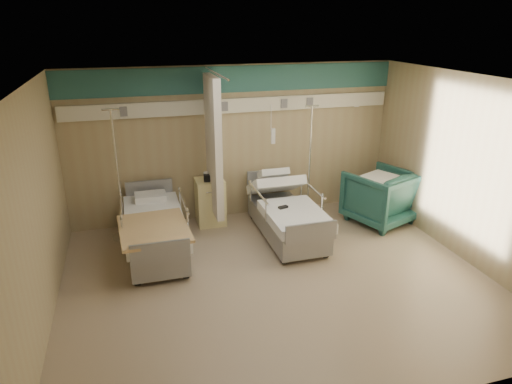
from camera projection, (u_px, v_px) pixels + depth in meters
ground at (277, 280)px, 6.58m from camera, size 6.00×5.00×0.00m
room_walls at (271, 151)px, 6.14m from camera, size 6.04×5.04×2.82m
bed_right at (287, 220)px, 7.79m from camera, size 1.00×2.16×0.63m
bed_left at (156, 235)px, 7.23m from camera, size 1.00×2.16×0.63m
bedside_cabinet at (210, 202)px, 8.27m from camera, size 0.50×0.48×0.85m
visitor_armchair at (380, 197)px, 8.31m from camera, size 1.37×1.39×0.99m
waffle_blanket at (382, 169)px, 8.10m from camera, size 0.86×0.83×0.08m
iv_stand_right at (308, 193)px, 8.64m from camera, size 0.38×0.38×2.10m
iv_stand_left at (122, 213)px, 7.70m from camera, size 0.40×0.40×2.23m
call_remote at (283, 207)px, 7.45m from camera, size 0.17×0.11×0.04m
tan_blanket at (154, 229)px, 6.68m from camera, size 1.04×1.28×0.04m
toiletry_bag at (210, 178)px, 8.02m from camera, size 0.23×0.16×0.12m
white_cup at (206, 176)px, 8.10m from camera, size 0.10×0.10×0.14m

